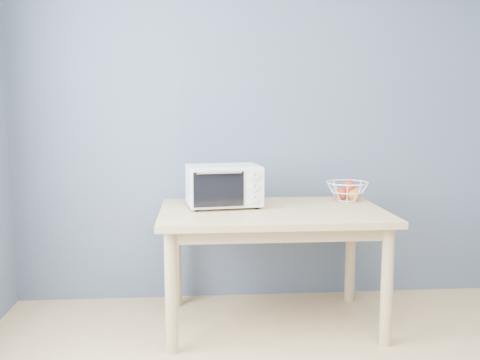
{
  "coord_description": "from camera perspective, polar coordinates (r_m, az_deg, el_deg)",
  "views": [
    {
      "loc": [
        -0.7,
        -1.57,
        1.38
      ],
      "look_at": [
        -0.43,
        1.75,
        0.93
      ],
      "focal_mm": 40.0,
      "sensor_mm": 36.0,
      "label": 1
    }
  ],
  "objects": [
    {
      "name": "toaster_oven",
      "position": [
        3.41,
        -2.03,
        -0.56
      ],
      "size": [
        0.49,
        0.39,
        0.27
      ],
      "rotation": [
        0.0,
        0.0,
        0.14
      ],
      "color": "white",
      "rests_on": "dining_table"
    },
    {
      "name": "fruit_basket",
      "position": [
        3.71,
        11.38,
        -1.1
      ],
      "size": [
        0.35,
        0.35,
        0.14
      ],
      "rotation": [
        0.0,
        0.0,
        -0.27
      ],
      "color": "white",
      "rests_on": "dining_table"
    },
    {
      "name": "room",
      "position": [
        1.72,
        19.4,
        4.62
      ],
      "size": [
        4.01,
        4.51,
        2.61
      ],
      "color": "tan",
      "rests_on": "ground"
    },
    {
      "name": "dining_table",
      "position": [
        3.38,
        3.44,
        -4.81
      ],
      "size": [
        1.4,
        0.9,
        0.75
      ],
      "color": "tan",
      "rests_on": "ground"
    }
  ]
}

